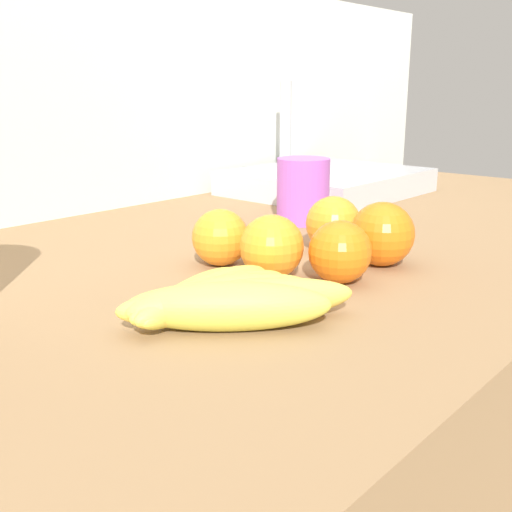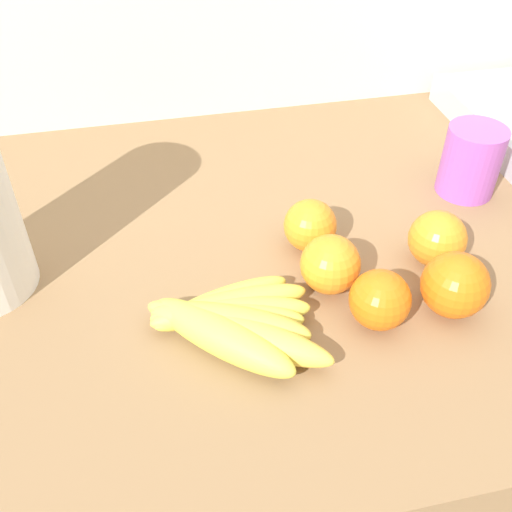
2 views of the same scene
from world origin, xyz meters
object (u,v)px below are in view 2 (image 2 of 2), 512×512
orange_center (455,285)px  orange_back_right (438,239)px  orange_back_left (380,300)px  mug (471,161)px  orange_far_right (330,264)px  banana_bunch (229,321)px  orange_front (310,225)px

orange_center → orange_back_right: bearing=77.2°
orange_back_left → mug: (0.22, 0.22, 0.02)m
orange_far_right → orange_back_right: bearing=6.7°
banana_bunch → orange_front: 0.18m
banana_bunch → orange_back_right: size_ratio=2.83×
orange_front → banana_bunch: bearing=-135.3°
orange_front → orange_far_right: orange_far_right is taller
orange_back_left → orange_back_right: bearing=37.6°
orange_front → orange_back_left: size_ratio=0.99×
orange_front → orange_back_left: 0.15m
orange_back_right → orange_center: orange_center is taller
orange_back_right → mug: mug is taller
orange_back_left → mug: bearing=44.8°
orange_far_right → orange_front: bearing=91.2°
orange_front → orange_far_right: size_ratio=0.95×
banana_bunch → orange_back_left: bearing=-6.0°
orange_back_right → orange_back_left: bearing=-142.4°
orange_back_right → orange_front: bearing=157.0°
orange_back_right → orange_center: size_ratio=0.93×
mug → orange_center: bearing=-121.1°
banana_bunch → orange_center: 0.26m
orange_far_right → mug: bearing=30.7°
orange_back_right → orange_back_left: 0.14m
orange_center → mug: bearing=58.9°
banana_bunch → orange_far_right: bearing=20.5°
orange_back_left → mug: mug is taller
orange_back_right → orange_front: 0.16m
orange_back_left → orange_far_right: 0.08m
banana_bunch → orange_center: orange_center is taller
banana_bunch → orange_center: bearing=-3.8°
banana_bunch → orange_back_left: 0.17m
orange_front → mug: (0.26, 0.07, 0.02)m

